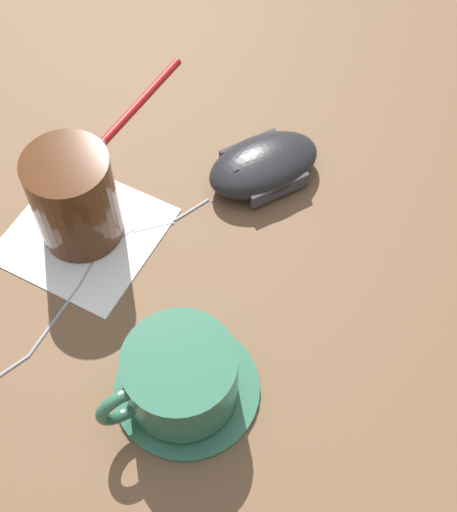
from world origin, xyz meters
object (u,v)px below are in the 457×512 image
object	(u,v)px
computer_mouse	(264,165)
pen	(139,100)
coffee_cup	(178,377)
saucer	(187,388)
drinking_glass	(74,198)

from	to	relation	value
computer_mouse	pen	xyz separation A→B (m)	(0.16, -0.04, -0.01)
coffee_cup	saucer	bearing A→B (deg)	-115.63
coffee_cup	pen	world-z (taller)	coffee_cup
drinking_glass	pen	size ratio (longest dim) A/B	0.65
saucer	coffee_cup	world-z (taller)	coffee_cup
coffee_cup	computer_mouse	size ratio (longest dim) A/B	0.80
saucer	drinking_glass	size ratio (longest dim) A/B	1.24
pen	drinking_glass	bearing A→B (deg)	99.97
coffee_cup	drinking_glass	size ratio (longest dim) A/B	1.09
pen	saucer	bearing A→B (deg)	124.70
pen	coffee_cup	bearing A→B (deg)	123.76
drinking_glass	saucer	bearing A→B (deg)	146.84
saucer	coffee_cup	xyz separation A→B (m)	(0.00, 0.01, 0.03)
saucer	computer_mouse	xyz separation A→B (m)	(0.03, -0.24, 0.01)
saucer	drinking_glass	world-z (taller)	drinking_glass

